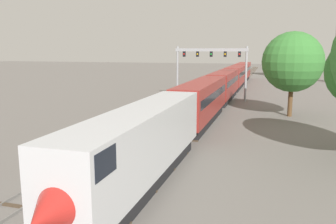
{
  "coord_description": "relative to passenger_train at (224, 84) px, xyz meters",
  "views": [
    {
      "loc": [
        9.45,
        -16.36,
        8.32
      ],
      "look_at": [
        1.0,
        12.0,
        3.0
      ],
      "focal_mm": 37.03,
      "sensor_mm": 36.0,
      "label": 1
    }
  ],
  "objects": [
    {
      "name": "ground_plane",
      "position": [
        -2.0,
        -41.8,
        -2.61
      ],
      "size": [
        400.0,
        400.0,
        0.0
      ],
      "primitive_type": "plane",
      "color": "slate"
    },
    {
      "name": "track_near",
      "position": [
        -5.5,
        -1.8,
        -2.54
      ],
      "size": [
        2.6,
        160.0,
        0.16
      ],
      "color": "slate",
      "rests_on": "ground"
    },
    {
      "name": "track_main",
      "position": [
        0.0,
        18.2,
        -2.54
      ],
      "size": [
        2.6,
        200.0,
        0.16
      ],
      "color": "slate",
      "rests_on": "ground"
    },
    {
      "name": "trackside_tree_mid",
      "position": [
        9.91,
        -12.35,
        4.23
      ],
      "size": [
        7.47,
        7.47,
        10.59
      ],
      "color": "brown",
      "rests_on": "ground"
    },
    {
      "name": "signal_gantry",
      "position": [
        -2.25,
        -0.61,
        3.91
      ],
      "size": [
        12.1,
        0.49,
        8.92
      ],
      "color": "#999BA0",
      "rests_on": "ground"
    },
    {
      "name": "passenger_train",
      "position": [
        0.0,
        0.0,
        0.0
      ],
      "size": [
        3.04,
        96.47,
        4.8
      ],
      "color": "silver",
      "rests_on": "ground"
    }
  ]
}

